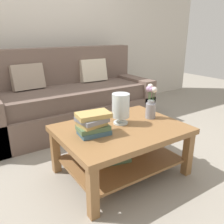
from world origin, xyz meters
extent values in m
plane|color=gray|center=(0.00, 0.00, 0.00)|extent=(10.00, 10.00, 0.00)
cube|color=beige|center=(0.00, 1.65, 1.35)|extent=(6.40, 0.12, 2.70)
cube|color=brown|center=(0.09, 0.87, 0.18)|extent=(2.25, 0.90, 0.36)
cube|color=brown|center=(0.09, 0.84, 0.46)|extent=(2.01, 0.74, 0.20)
cube|color=brown|center=(0.09, 1.22, 0.71)|extent=(2.25, 0.20, 0.70)
cube|color=brown|center=(1.11, 0.87, 0.30)|extent=(0.20, 0.90, 0.60)
cube|color=gray|center=(-0.41, 1.08, 0.72)|extent=(0.41, 0.22, 0.34)
cube|color=beige|center=(0.54, 1.08, 0.72)|extent=(0.41, 0.20, 0.34)
cube|color=olive|center=(-0.02, -0.44, 0.44)|extent=(1.11, 0.83, 0.05)
cube|color=olive|center=(-0.52, -0.79, 0.21)|extent=(0.07, 0.07, 0.41)
cube|color=olive|center=(0.47, -0.79, 0.21)|extent=(0.07, 0.07, 0.41)
cube|color=olive|center=(-0.52, -0.08, 0.21)|extent=(0.07, 0.07, 0.41)
cube|color=olive|center=(0.47, -0.08, 0.21)|extent=(0.07, 0.07, 0.41)
cube|color=olive|center=(-0.02, -0.44, 0.14)|extent=(0.99, 0.71, 0.02)
cube|color=#51704C|center=(-0.10, -0.42, 0.17)|extent=(0.32, 0.27, 0.04)
cube|color=#3D6075|center=(-0.30, -0.44, 0.48)|extent=(0.27, 0.19, 0.04)
cube|color=#51704C|center=(-0.31, -0.43, 0.52)|extent=(0.27, 0.20, 0.04)
cube|color=tan|center=(-0.31, -0.43, 0.56)|extent=(0.22, 0.18, 0.04)
cube|color=slate|center=(-0.32, -0.43, 0.60)|extent=(0.24, 0.22, 0.03)
cube|color=tan|center=(-0.30, -0.43, 0.63)|extent=(0.29, 0.20, 0.04)
cylinder|color=silver|center=(0.02, -0.36, 0.47)|extent=(0.13, 0.13, 0.02)
cylinder|color=silver|center=(0.02, -0.36, 0.50)|extent=(0.04, 0.04, 0.05)
cylinder|color=silver|center=(0.02, -0.36, 0.64)|extent=(0.16, 0.16, 0.22)
sphere|color=#2D333D|center=(0.00, -0.36, 0.59)|extent=(0.05, 0.05, 0.05)
sphere|color=beige|center=(0.05, -0.35, 0.59)|extent=(0.05, 0.05, 0.05)
cylinder|color=gray|center=(0.35, -0.40, 0.54)|extent=(0.10, 0.10, 0.15)
cylinder|color=gray|center=(0.35, -0.40, 0.63)|extent=(0.07, 0.07, 0.03)
cylinder|color=#426638|center=(0.37, -0.40, 0.69)|extent=(0.01, 0.01, 0.10)
sphere|color=#C66B7A|center=(0.37, -0.40, 0.75)|extent=(0.04, 0.04, 0.04)
cylinder|color=#426638|center=(0.36, -0.37, 0.70)|extent=(0.01, 0.01, 0.11)
sphere|color=silver|center=(0.36, -0.37, 0.77)|extent=(0.06, 0.06, 0.06)
cylinder|color=#426638|center=(0.33, -0.39, 0.69)|extent=(0.01, 0.01, 0.10)
sphere|color=#B28CB7|center=(0.33, -0.39, 0.76)|extent=(0.06, 0.06, 0.06)
cylinder|color=#426638|center=(0.33, -0.41, 0.69)|extent=(0.01, 0.01, 0.10)
sphere|color=#B28CB7|center=(0.33, -0.41, 0.75)|extent=(0.04, 0.04, 0.04)
cylinder|color=#426638|center=(0.36, -0.43, 0.69)|extent=(0.01, 0.01, 0.10)
sphere|color=silver|center=(0.36, -0.43, 0.75)|extent=(0.06, 0.06, 0.06)
camera|label=1|loc=(-1.17, -2.01, 1.27)|focal=37.79mm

